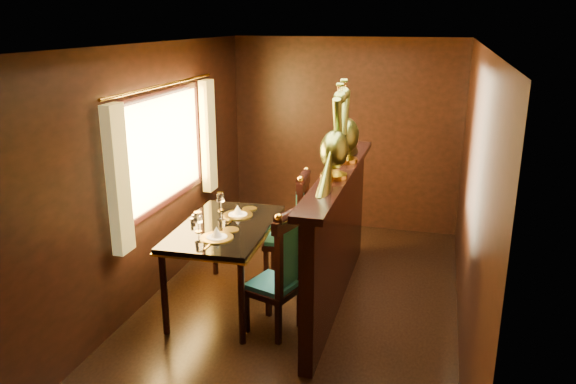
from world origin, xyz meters
name	(u,v)px	position (x,y,z in m)	size (l,w,h in m)	color
ground	(297,311)	(0.00, 0.00, 0.00)	(5.00, 5.00, 0.00)	black
room_shell	(289,151)	(-0.09, 0.02, 1.58)	(3.04, 5.04, 2.52)	black
partition	(337,235)	(0.32, 0.30, 0.71)	(0.26, 2.70, 1.36)	black
dining_table	(225,233)	(-0.71, -0.04, 0.76)	(0.91, 1.44, 1.03)	black
chair_left	(283,269)	(-0.02, -0.40, 0.63)	(0.55, 0.56, 1.20)	black
chair_right	(296,224)	(-0.19, 0.70, 0.63)	(0.46, 0.49, 1.22)	black
peacock_left	(335,133)	(0.33, 0.02, 1.77)	(0.26, 0.69, 0.82)	#174727
peacock_right	(346,120)	(0.33, 0.62, 1.78)	(0.26, 0.70, 0.83)	#174727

